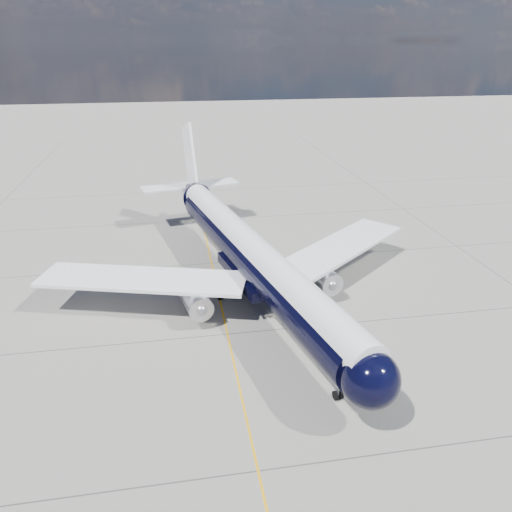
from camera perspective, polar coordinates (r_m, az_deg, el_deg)
name	(u,v)px	position (r m, az deg, el deg)	size (l,w,h in m)	color
ground	(208,247)	(61.02, -5.52, 1.06)	(320.00, 320.00, 0.00)	gray
taxiway_centerline	(212,263)	(56.44, -5.09, -0.84)	(0.16, 160.00, 0.01)	#E9A30C
main_airliner	(248,252)	(48.11, -0.87, 0.41)	(38.49, 47.47, 13.82)	black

